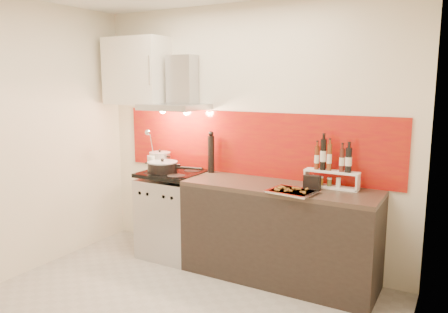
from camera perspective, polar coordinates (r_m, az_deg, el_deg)
The scene contains 15 objects.
back_wall at distance 4.42m, azimuth 2.87°, elevation 2.77°, with size 3.40×0.02×2.60m, color silver.
left_wall at distance 4.48m, azimuth -25.78°, elevation 1.91°, with size 0.02×2.80×2.60m, color silver.
right_wall at distance 2.60m, azimuth 23.04°, elevation -2.89°, with size 0.02×2.80×2.60m, color silver.
backsplash at distance 4.40m, azimuth 3.37°, elevation 1.68°, with size 3.00×0.02×0.64m, color maroon.
range_stove at distance 4.70m, azimuth -6.63°, elevation -7.57°, with size 0.60×0.60×0.91m.
counter at distance 4.15m, azimuth 7.16°, elevation -9.85°, with size 1.80×0.60×0.90m.
range_hood at distance 4.61m, azimuth -5.90°, elevation 8.53°, with size 0.62×0.50×0.61m.
upper_cabinet at distance 4.94m, azimuth -11.34°, elevation 10.87°, with size 0.70×0.35×0.72m, color white.
stock_pot at distance 4.82m, azimuth -8.36°, elevation -0.42°, with size 0.23×0.23×0.20m.
saute_pan at distance 4.58m, azimuth -7.95°, elevation -1.32°, with size 0.60×0.31×0.14m.
utensil_jar at distance 4.73m, azimuth -9.50°, elevation -0.18°, with size 0.09×0.14×0.44m.
pepper_mill at distance 4.53m, azimuth -1.70°, elevation 0.51°, with size 0.07×0.07×0.43m.
step_shelf at distance 3.98m, azimuth 13.84°, elevation -1.62°, with size 0.48×0.13×0.43m.
caddy_box at distance 3.93m, azimuth 11.43°, elevation -3.33°, with size 0.15×0.06×0.13m, color black.
baking_tray at distance 3.76m, azimuth 8.91°, elevation -4.51°, with size 0.43×0.35×0.03m.
Camera 1 is at (1.96, -2.53, 1.83)m, focal length 35.00 mm.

